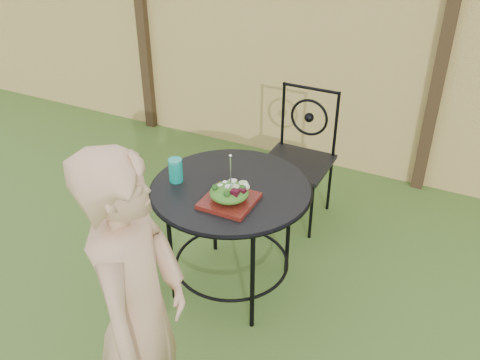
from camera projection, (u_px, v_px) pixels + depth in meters
The scene contains 9 objects.
ground at pixel (130, 304), 3.23m from camera, with size 60.00×60.00×0.00m, color #254516.
fence at pixel (277, 49), 4.41m from camera, with size 8.00×0.12×1.90m.
patio_table at pixel (231, 207), 3.08m from camera, with size 0.92×0.92×0.72m.
patio_chair at pixel (300, 153), 3.80m from camera, with size 0.46×0.46×0.95m.
diner at pixel (140, 319), 2.10m from camera, with size 0.56×0.37×1.53m, color tan.
salad_plate at pixel (229, 201), 2.86m from camera, with size 0.27×0.27×0.02m, color #3C080E.
salad at pixel (229, 193), 2.83m from camera, with size 0.21×0.21×0.08m, color #235614.
fork at pixel (231, 172), 2.76m from camera, with size 0.01×0.01×0.18m, color silver.
drinking_glass at pixel (176, 170), 3.02m from camera, with size 0.08×0.08×0.14m, color #0DA08B.
Camera 1 is at (1.64, -1.82, 2.32)m, focal length 40.00 mm.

